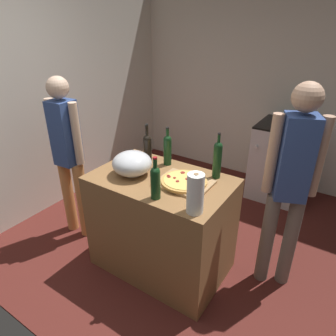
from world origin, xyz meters
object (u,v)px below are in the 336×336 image
object	(u,v)px
paper_towel_roll	(195,194)
stove	(282,161)
mixing_bowl	(132,163)
wine_bottle_clear	(147,147)
wine_bottle_dark	(167,148)
wine_bottle_amber	(217,158)
person_in_red	(291,180)
person_in_stripes	(68,152)
pizza	(184,181)
wine_bottle_green	(155,181)

from	to	relation	value
paper_towel_roll	stove	bearing A→B (deg)	87.58
mixing_bowl	wine_bottle_clear	xyz separation A→B (m)	(-0.04, 0.26, 0.04)
mixing_bowl	wine_bottle_dark	distance (m)	0.34
mixing_bowl	wine_bottle_amber	world-z (taller)	wine_bottle_amber
person_in_red	wine_bottle_clear	bearing A→B (deg)	-170.90
person_in_stripes	stove	bearing A→B (deg)	50.96
mixing_bowl	stove	bearing A→B (deg)	67.92
paper_towel_roll	wine_bottle_amber	world-z (taller)	wine_bottle_amber
pizza	paper_towel_roll	xyz separation A→B (m)	(0.24, -0.27, 0.11)
wine_bottle_green	wine_bottle_dark	world-z (taller)	wine_bottle_dark
paper_towel_roll	wine_bottle_amber	size ratio (longest dim) A/B	0.75
stove	person_in_stripes	world-z (taller)	person_in_stripes
wine_bottle_amber	stove	distance (m)	1.66
paper_towel_roll	person_in_red	distance (m)	0.77
paper_towel_roll	wine_bottle_dark	distance (m)	0.74
pizza	wine_bottle_amber	world-z (taller)	wine_bottle_amber
pizza	person_in_stripes	xyz separation A→B (m)	(-1.20, -0.09, -0.01)
wine_bottle_dark	person_in_red	xyz separation A→B (m)	(0.98, 0.13, -0.07)
wine_bottle_amber	stove	world-z (taller)	wine_bottle_amber
wine_bottle_amber	wine_bottle_dark	bearing A→B (deg)	-178.66
mixing_bowl	wine_bottle_green	world-z (taller)	wine_bottle_green
stove	person_in_stripes	distance (m)	2.46
mixing_bowl	wine_bottle_amber	distance (m)	0.67
pizza	wine_bottle_clear	xyz separation A→B (m)	(-0.47, 0.17, 0.11)
paper_towel_roll	person_in_red	size ratio (longest dim) A/B	0.17
wine_bottle_dark	stove	xyz separation A→B (m)	(0.63, 1.56, -0.57)
wine_bottle_clear	person_in_red	xyz separation A→B (m)	(1.15, 0.18, -0.06)
mixing_bowl	stove	world-z (taller)	mixing_bowl
mixing_bowl	paper_towel_roll	xyz separation A→B (m)	(0.67, -0.19, 0.04)
pizza	stove	distance (m)	1.87
paper_towel_roll	wine_bottle_dark	world-z (taller)	wine_bottle_dark
person_in_red	paper_towel_roll	bearing A→B (deg)	-125.01
paper_towel_roll	wine_bottle_green	world-z (taller)	wine_bottle_green
wine_bottle_dark	stove	size ratio (longest dim) A/B	0.34
wine_bottle_clear	stove	bearing A→B (deg)	63.68
wine_bottle_green	pizza	bearing A→B (deg)	76.27
person_in_red	wine_bottle_amber	bearing A→B (deg)	-167.43
paper_towel_roll	person_in_red	world-z (taller)	person_in_red
stove	mixing_bowl	bearing A→B (deg)	-112.08
wine_bottle_dark	stove	bearing A→B (deg)	68.02
pizza	wine_bottle_dark	world-z (taller)	wine_bottle_dark
wine_bottle_amber	person_in_red	distance (m)	0.55
wine_bottle_green	mixing_bowl	bearing A→B (deg)	152.56
person_in_red	wine_bottle_green	bearing A→B (deg)	-139.93
pizza	person_in_red	size ratio (longest dim) A/B	0.21
person_in_red	pizza	bearing A→B (deg)	-152.33
mixing_bowl	wine_bottle_dark	size ratio (longest dim) A/B	0.96
wine_bottle_amber	paper_towel_roll	bearing A→B (deg)	-80.16
wine_bottle_green	person_in_stripes	size ratio (longest dim) A/B	0.20
wine_bottle_amber	person_in_stripes	distance (m)	1.40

